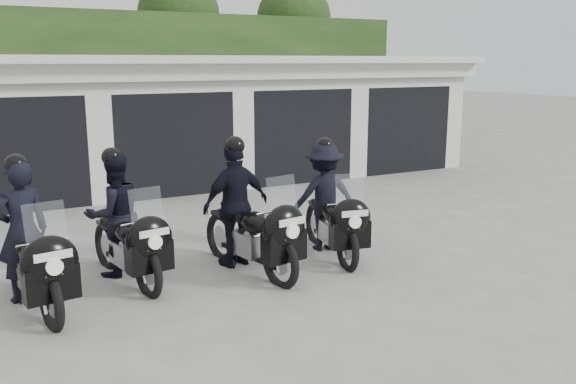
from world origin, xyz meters
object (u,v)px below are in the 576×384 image
police_bike_a (30,247)px  police_bike_b (121,223)px  police_bike_c (243,213)px  police_bike_d (328,203)px

police_bike_a → police_bike_b: bearing=14.8°
police_bike_a → police_bike_c: 2.76m
police_bike_a → police_bike_b: size_ratio=1.03×
police_bike_b → police_bike_c: 1.64m
police_bike_c → police_bike_b: bearing=155.6°
police_bike_a → police_bike_b: police_bike_a is taller
police_bike_c → police_bike_d: size_ratio=1.07×
police_bike_b → police_bike_a: bearing=-165.8°
police_bike_a → police_bike_c: size_ratio=0.97×
police_bike_c → police_bike_d: bearing=-6.1°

